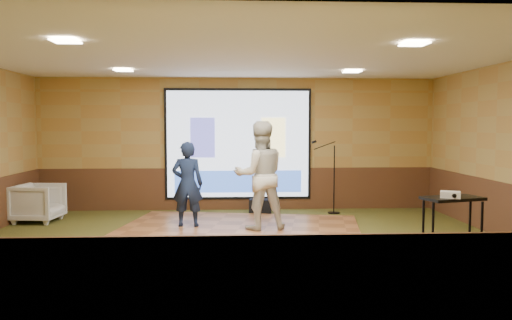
{
  "coord_description": "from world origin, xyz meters",
  "views": [
    {
      "loc": [
        -0.15,
        -7.87,
        1.93
      ],
      "look_at": [
        0.29,
        1.11,
        1.3
      ],
      "focal_mm": 35.0,
      "sensor_mm": 36.0,
      "label": 1
    }
  ],
  "objects_px": {
    "duffel_bag": "(260,206)",
    "projector_screen": "(238,145)",
    "projector": "(450,195)",
    "banquet_chair": "(39,203)",
    "dance_floor": "(238,230)",
    "av_table": "(452,216)",
    "player_right": "(260,175)",
    "player_left": "(187,184)",
    "mic_stand": "(331,191)"
  },
  "relations": [
    {
      "from": "mic_stand",
      "to": "banquet_chair",
      "type": "bearing_deg",
      "value": 168.84
    },
    {
      "from": "mic_stand",
      "to": "duffel_bag",
      "type": "height_order",
      "value": "mic_stand"
    },
    {
      "from": "banquet_chair",
      "to": "duffel_bag",
      "type": "bearing_deg",
      "value": -73.81
    },
    {
      "from": "player_right",
      "to": "projector",
      "type": "height_order",
      "value": "player_right"
    },
    {
      "from": "dance_floor",
      "to": "av_table",
      "type": "distance_m",
      "value": 3.71
    },
    {
      "from": "player_left",
      "to": "mic_stand",
      "type": "xyz_separation_m",
      "value": [
        3.01,
        1.4,
        -0.33
      ]
    },
    {
      "from": "player_left",
      "to": "mic_stand",
      "type": "bearing_deg",
      "value": -152.75
    },
    {
      "from": "projector_screen",
      "to": "dance_floor",
      "type": "distance_m",
      "value": 2.74
    },
    {
      "from": "projector_screen",
      "to": "av_table",
      "type": "distance_m",
      "value": 5.32
    },
    {
      "from": "projector_screen",
      "to": "dance_floor",
      "type": "bearing_deg",
      "value": -90.91
    },
    {
      "from": "duffel_bag",
      "to": "player_right",
      "type": "bearing_deg",
      "value": -93.59
    },
    {
      "from": "projector",
      "to": "player_left",
      "type": "bearing_deg",
      "value": 173.79
    },
    {
      "from": "av_table",
      "to": "duffel_bag",
      "type": "height_order",
      "value": "av_table"
    },
    {
      "from": "dance_floor",
      "to": "projector",
      "type": "bearing_deg",
      "value": -33.88
    },
    {
      "from": "dance_floor",
      "to": "av_table",
      "type": "bearing_deg",
      "value": -32.05
    },
    {
      "from": "av_table",
      "to": "projector",
      "type": "height_order",
      "value": "projector"
    },
    {
      "from": "av_table",
      "to": "duffel_bag",
      "type": "distance_m",
      "value": 4.63
    },
    {
      "from": "player_right",
      "to": "av_table",
      "type": "xyz_separation_m",
      "value": [
        2.7,
        -1.98,
        -0.41
      ]
    },
    {
      "from": "mic_stand",
      "to": "av_table",
      "type": "bearing_deg",
      "value": -91.92
    },
    {
      "from": "mic_stand",
      "to": "projector",
      "type": "bearing_deg",
      "value": -93.35
    },
    {
      "from": "player_left",
      "to": "banquet_chair",
      "type": "height_order",
      "value": "player_left"
    },
    {
      "from": "av_table",
      "to": "banquet_chair",
      "type": "xyz_separation_m",
      "value": [
        -7.07,
        3.01,
        -0.22
      ]
    },
    {
      "from": "projector",
      "to": "banquet_chair",
      "type": "height_order",
      "value": "projector"
    },
    {
      "from": "projector",
      "to": "duffel_bag",
      "type": "xyz_separation_m",
      "value": [
        -2.51,
        3.91,
        -0.78
      ]
    },
    {
      "from": "dance_floor",
      "to": "banquet_chair",
      "type": "height_order",
      "value": "banquet_chair"
    },
    {
      "from": "av_table",
      "to": "projector",
      "type": "relative_size",
      "value": 3.27
    },
    {
      "from": "av_table",
      "to": "duffel_bag",
      "type": "relative_size",
      "value": 1.83
    },
    {
      "from": "projector",
      "to": "banquet_chair",
      "type": "xyz_separation_m",
      "value": [
        -6.99,
        3.1,
        -0.55
      ]
    },
    {
      "from": "projector",
      "to": "mic_stand",
      "type": "xyz_separation_m",
      "value": [
        -0.96,
        3.78,
        -0.44
      ]
    },
    {
      "from": "player_left",
      "to": "player_right",
      "type": "distance_m",
      "value": 1.39
    },
    {
      "from": "player_left",
      "to": "banquet_chair",
      "type": "distance_m",
      "value": 3.14
    },
    {
      "from": "dance_floor",
      "to": "projector",
      "type": "relative_size",
      "value": 16.21
    },
    {
      "from": "player_left",
      "to": "player_right",
      "type": "relative_size",
      "value": 0.81
    },
    {
      "from": "player_right",
      "to": "banquet_chair",
      "type": "distance_m",
      "value": 4.53
    },
    {
      "from": "player_right",
      "to": "player_left",
      "type": "bearing_deg",
      "value": -22.21
    },
    {
      "from": "dance_floor",
      "to": "av_table",
      "type": "relative_size",
      "value": 4.95
    },
    {
      "from": "player_left",
      "to": "av_table",
      "type": "relative_size",
      "value": 1.79
    },
    {
      "from": "player_right",
      "to": "mic_stand",
      "type": "bearing_deg",
      "value": -143.79
    },
    {
      "from": "duffel_bag",
      "to": "projector_screen",
      "type": "bearing_deg",
      "value": 137.18
    },
    {
      "from": "av_table",
      "to": "mic_stand",
      "type": "distance_m",
      "value": 3.83
    },
    {
      "from": "player_left",
      "to": "player_right",
      "type": "xyz_separation_m",
      "value": [
        1.34,
        -0.3,
        0.19
      ]
    },
    {
      "from": "player_left",
      "to": "mic_stand",
      "type": "relative_size",
      "value": 0.99
    },
    {
      "from": "projector_screen",
      "to": "banquet_chair",
      "type": "relative_size",
      "value": 3.94
    },
    {
      "from": "projector_screen",
      "to": "player_right",
      "type": "distance_m",
      "value": 2.36
    },
    {
      "from": "player_right",
      "to": "projector",
      "type": "relative_size",
      "value": 7.26
    },
    {
      "from": "av_table",
      "to": "projector",
      "type": "distance_m",
      "value": 0.35
    },
    {
      "from": "projector",
      "to": "banquet_chair",
      "type": "bearing_deg",
      "value": -179.22
    },
    {
      "from": "player_right",
      "to": "projector",
      "type": "distance_m",
      "value": 3.34
    },
    {
      "from": "projector_screen",
      "to": "player_right",
      "type": "bearing_deg",
      "value": -80.92
    },
    {
      "from": "av_table",
      "to": "projector",
      "type": "xyz_separation_m",
      "value": [
        -0.08,
        -0.09,
        0.33
      ]
    }
  ]
}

